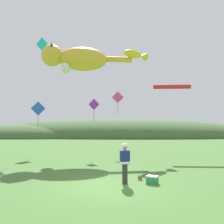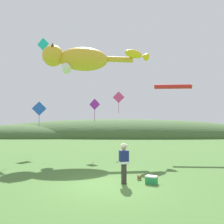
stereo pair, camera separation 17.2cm
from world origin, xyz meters
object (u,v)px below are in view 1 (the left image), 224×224
at_px(kite_spool, 140,177).
at_px(kite_giant_cat, 76,59).
at_px(festival_attendant, 125,162).
at_px(kite_tube_streamer, 173,87).
at_px(kite_diamond_teal, 42,44).
at_px(kite_diamond_pink, 118,98).
at_px(kite_diamond_violet, 94,105).
at_px(kite_diamond_blue, 38,109).
at_px(picnic_cooler, 152,180).
at_px(kite_fish_windsock, 135,55).

distance_m(kite_spool, kite_giant_cat, 12.74).
distance_m(festival_attendant, kite_tube_streamer, 11.47).
bearing_deg(kite_diamond_teal, kite_spool, -52.57).
distance_m(kite_diamond_pink, kite_diamond_violet, 2.81).
xyz_separation_m(kite_diamond_violet, kite_diamond_blue, (-4.62, 0.49, -0.29)).
height_order(festival_attendant, kite_diamond_pink, kite_diamond_pink).
xyz_separation_m(kite_tube_streamer, kite_diamond_blue, (-11.05, -0.66, -1.85)).
relative_size(festival_attendant, kite_diamond_teal, 0.83).
xyz_separation_m(kite_spool, kite_giant_cat, (-4.62, 8.88, 7.88)).
relative_size(kite_giant_cat, kite_diamond_blue, 3.69).
bearing_deg(kite_diamond_pink, kite_spool, -83.33).
bearing_deg(kite_diamond_blue, kite_diamond_teal, 102.13).
relative_size(festival_attendant, kite_diamond_pink, 0.92).
xyz_separation_m(kite_diamond_teal, kite_diamond_violet, (5.15, -2.97, -5.81)).
bearing_deg(kite_diamond_blue, festival_attendant, -52.46).
bearing_deg(picnic_cooler, kite_fish_windsock, 90.45).
bearing_deg(kite_fish_windsock, kite_diamond_blue, -168.04).
height_order(kite_diamond_teal, kite_diamond_pink, kite_diamond_teal).
xyz_separation_m(picnic_cooler, kite_diamond_pink, (-1.62, 10.38, 4.61)).
relative_size(picnic_cooler, kite_tube_streamer, 0.19).
bearing_deg(kite_diamond_violet, kite_diamond_teal, 150.02).
distance_m(picnic_cooler, kite_giant_cat, 13.42).
distance_m(kite_fish_windsock, kite_tube_streamer, 4.39).
bearing_deg(kite_diamond_blue, kite_fish_windsock, 11.96).
height_order(kite_spool, kite_diamond_pink, kite_diamond_pink).
xyz_separation_m(picnic_cooler, kite_giant_cat, (-5.11, 9.62, 7.83)).
relative_size(picnic_cooler, kite_diamond_teal, 0.27).
xyz_separation_m(kite_diamond_teal, kite_diamond_blue, (0.53, -2.49, -6.10)).
bearing_deg(festival_attendant, kite_tube_streamer, 66.59).
relative_size(kite_giant_cat, kite_diamond_pink, 3.96).
height_order(kite_giant_cat, kite_fish_windsock, kite_giant_cat).
bearing_deg(kite_fish_windsock, kite_diamond_teal, 174.74).
height_order(picnic_cooler, kite_diamond_blue, kite_diamond_blue).
relative_size(festival_attendant, kite_diamond_violet, 0.98).
height_order(kite_diamond_teal, kite_diamond_violet, kite_diamond_teal).
relative_size(kite_diamond_teal, kite_diamond_blue, 1.03).
distance_m(kite_tube_streamer, kite_diamond_pink, 4.70).
distance_m(kite_giant_cat, kite_diamond_teal, 4.36).
distance_m(festival_attendant, kite_diamond_blue, 11.65).
bearing_deg(festival_attendant, kite_giant_cat, 111.93).
height_order(kite_giant_cat, kite_diamond_violet, kite_giant_cat).
height_order(festival_attendant, kite_tube_streamer, kite_tube_streamer).
bearing_deg(kite_spool, kite_tube_streamer, 68.71).
height_order(festival_attendant, kite_spool, festival_attendant).
bearing_deg(picnic_cooler, kite_diamond_blue, 132.31).
bearing_deg(kite_tube_streamer, picnic_cooler, -107.12).
relative_size(festival_attendant, kite_giant_cat, 0.23).
bearing_deg(kite_giant_cat, festival_attendant, -68.07).
distance_m(festival_attendant, kite_fish_windsock, 13.18).
bearing_deg(festival_attendant, kite_spool, 47.73).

